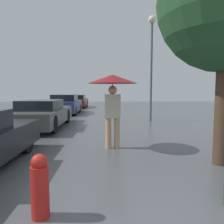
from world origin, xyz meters
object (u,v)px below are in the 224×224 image
(pedestrian, at_px, (113,87))
(street_lamp, at_px, (152,48))
(parked_car_second, at_px, (42,114))
(fire_hydrant, at_px, (40,186))
(parked_car_farthest, at_px, (77,101))
(parked_car_third, at_px, (65,105))

(pedestrian, relative_size, street_lamp, 0.38)
(pedestrian, bearing_deg, street_lamp, 68.57)
(parked_car_second, bearing_deg, fire_hydrant, -73.94)
(parked_car_second, xyz_separation_m, fire_hydrant, (1.90, -6.59, -0.17))
(street_lamp, bearing_deg, parked_car_second, -159.31)
(street_lamp, bearing_deg, pedestrian, -111.43)
(parked_car_farthest, height_order, fire_hydrant, parked_car_farthest)
(pedestrian, xyz_separation_m, parked_car_third, (-2.98, 9.10, -1.02))
(parked_car_third, distance_m, street_lamp, 7.04)
(parked_car_third, bearing_deg, parked_car_farthest, 89.83)
(pedestrian, xyz_separation_m, street_lamp, (2.06, 5.26, 2.03))
(parked_car_third, height_order, fire_hydrant, parked_car_third)
(pedestrian, distance_m, parked_car_second, 4.56)
(street_lamp, relative_size, fire_hydrant, 6.61)
(parked_car_farthest, xyz_separation_m, fire_hydrant, (2.02, -17.88, -0.18))
(parked_car_farthest, bearing_deg, parked_car_second, -89.40)
(parked_car_second, relative_size, street_lamp, 0.83)
(parked_car_second, xyz_separation_m, parked_car_third, (-0.14, 5.70, 0.04))
(parked_car_second, xyz_separation_m, parked_car_farthest, (-0.12, 11.29, 0.01))
(pedestrian, xyz_separation_m, parked_car_farthest, (-2.96, 14.70, -1.05))
(parked_car_second, relative_size, parked_car_farthest, 1.00)
(parked_car_third, bearing_deg, street_lamp, -37.31)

